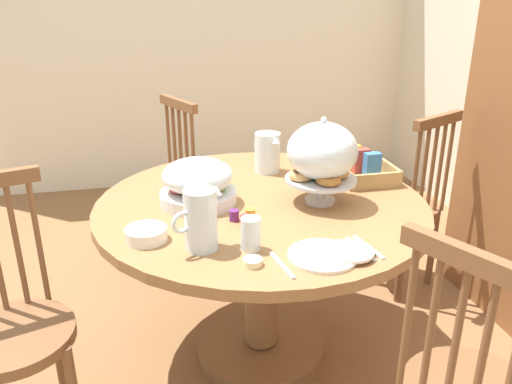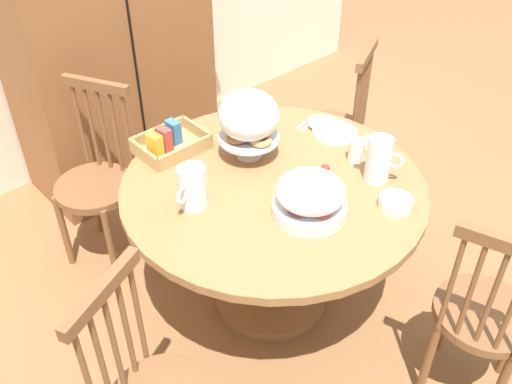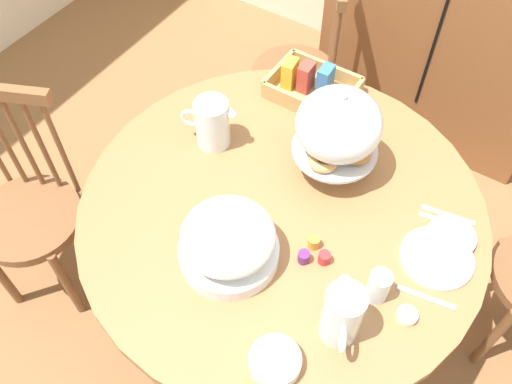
{
  "view_description": "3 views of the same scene",
  "coord_description": "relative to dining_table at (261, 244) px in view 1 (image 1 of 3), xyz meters",
  "views": [
    {
      "loc": [
        1.72,
        -0.39,
        1.52
      ],
      "look_at": [
        -0.21,
        0.04,
        0.74
      ],
      "focal_mm": 35.96,
      "sensor_mm": 36.0,
      "label": 1
    },
    {
      "loc": [
        -1.48,
        -1.35,
        2.22
      ],
      "look_at": [
        -0.21,
        0.04,
        0.74
      ],
      "focal_mm": 40.04,
      "sensor_mm": 36.0,
      "label": 2
    },
    {
      "loc": [
        0.37,
        -0.86,
        2.19
      ],
      "look_at": [
        -0.21,
        0.04,
        0.74
      ],
      "focal_mm": 38.75,
      "sensor_mm": 36.0,
      "label": 3
    }
  ],
  "objects": [
    {
      "name": "ground_plane",
      "position": [
        0.11,
        -0.04,
        -0.55
      ],
      "size": [
        10.0,
        10.0,
        0.0
      ],
      "primitive_type": "plane",
      "color": "brown"
    },
    {
      "name": "butter_dish",
      "position": [
        0.49,
        -0.14,
        0.2
      ],
      "size": [
        0.06,
        0.06,
        0.02
      ],
      "primitive_type": "cylinder",
      "color": "beige",
      "rests_on": "dining_table"
    },
    {
      "name": "windsor_chair_near_window",
      "position": [
        -0.88,
        -0.37,
        -0.1
      ],
      "size": [
        0.44,
        0.44,
        0.97
      ],
      "color": "brown",
      "rests_on": "ground_plane"
    },
    {
      "name": "dining_table",
      "position": [
        0.0,
        0.0,
        0.0
      ],
      "size": [
        1.32,
        1.32,
        0.74
      ],
      "color": "olive",
      "rests_on": "ground_plane"
    },
    {
      "name": "table_knife",
      "position": [
        0.47,
        0.22,
        0.19
      ],
      "size": [
        0.17,
        0.04,
        0.01
      ],
      "primitive_type": "cube",
      "rotation": [
        0.0,
        0.0,
        6.45
      ],
      "color": "silver",
      "rests_on": "dining_table"
    },
    {
      "name": "pastry_stand_with_dome",
      "position": [
        0.06,
        0.22,
        0.39
      ],
      "size": [
        0.28,
        0.28,
        0.34
      ],
      "color": "silver",
      "rests_on": "dining_table"
    },
    {
      "name": "fruit_platter_covered",
      "position": [
        -0.04,
        -0.25,
        0.28
      ],
      "size": [
        0.3,
        0.3,
        0.18
      ],
      "color": "silver",
      "rests_on": "dining_table"
    },
    {
      "name": "soup_spoon",
      "position": [
        0.51,
        -0.06,
        0.19
      ],
      "size": [
        0.17,
        0.04,
        0.01
      ],
      "primitive_type": "cube",
      "rotation": [
        0.0,
        0.0,
        6.45
      ],
      "color": "silver",
      "rests_on": "dining_table"
    },
    {
      "name": "orange_juice_pitcher",
      "position": [
        -0.35,
        0.11,
        0.27
      ],
      "size": [
        0.19,
        0.12,
        0.18
      ],
      "color": "silver",
      "rests_on": "dining_table"
    },
    {
      "name": "cereal_bowl",
      "position": [
        0.25,
        -0.45,
        0.21
      ],
      "size": [
        0.14,
        0.14,
        0.04
      ],
      "primitive_type": "cylinder",
      "color": "white",
      "rests_on": "dining_table"
    },
    {
      "name": "drinking_glass",
      "position": [
        0.39,
        -0.13,
        0.25
      ],
      "size": [
        0.06,
        0.06,
        0.11
      ],
      "primitive_type": "cylinder",
      "color": "silver",
      "rests_on": "dining_table"
    },
    {
      "name": "cereal_basket",
      "position": [
        -0.18,
        0.5,
        0.23
      ],
      "size": [
        0.32,
        0.24,
        0.12
      ],
      "color": "tan",
      "rests_on": "dining_table"
    },
    {
      "name": "windsor_chair_far_side",
      "position": [
        -0.41,
        0.86,
        -0.1
      ],
      "size": [
        0.45,
        0.45,
        0.97
      ],
      "color": "brown",
      "rests_on": "ground_plane"
    },
    {
      "name": "jam_jar_strawberry",
      "position": [
        0.21,
        -0.11,
        0.21
      ],
      "size": [
        0.04,
        0.04,
        0.04
      ],
      "primitive_type": "cylinder",
      "color": "#B7282D",
      "rests_on": "dining_table"
    },
    {
      "name": "dinner_fork",
      "position": [
        0.46,
        0.25,
        0.19
      ],
      "size": [
        0.17,
        0.04,
        0.01
      ],
      "primitive_type": "cube",
      "rotation": [
        0.0,
        0.0,
        6.45
      ],
      "color": "silver",
      "rests_on": "dining_table"
    },
    {
      "name": "windsor_chair_by_cabinet",
      "position": [
        0.27,
        -0.92,
        -0.1
      ],
      "size": [
        0.42,
        0.43,
        0.97
      ],
      "color": "brown",
      "rests_on": "ground_plane"
    },
    {
      "name": "wall_left",
      "position": [
        -2.32,
        0.32,
        0.75
      ],
      "size": [
        0.06,
        4.32,
        2.6
      ],
      "primitive_type": "cube",
      "color": "silver",
      "rests_on": "ground_plane"
    },
    {
      "name": "jam_jar_apricot",
      "position": [
        0.16,
        -0.08,
        0.21
      ],
      "size": [
        0.04,
        0.04,
        0.04
      ],
      "primitive_type": "cylinder",
      "color": "orange",
      "rests_on": "dining_table"
    },
    {
      "name": "china_plate_small",
      "position": [
        0.5,
        0.17,
        0.21
      ],
      "size": [
        0.15,
        0.15,
        0.01
      ],
      "primitive_type": "cylinder",
      "color": "white",
      "rests_on": "china_plate_large"
    },
    {
      "name": "milk_pitcher",
      "position": [
        0.35,
        -0.28,
        0.28
      ],
      "size": [
        0.11,
        0.18,
        0.2
      ],
      "color": "silver",
      "rests_on": "dining_table"
    },
    {
      "name": "jam_jar_grape",
      "position": [
        0.16,
        -0.14,
        0.21
      ],
      "size": [
        0.04,
        0.04,
        0.04
      ],
      "primitive_type": "cylinder",
      "color": "#5B2366",
      "rests_on": "dining_table"
    },
    {
      "name": "china_plate_large",
      "position": [
        0.49,
        0.08,
        0.2
      ],
      "size": [
        0.22,
        0.22,
        0.01
      ],
      "primitive_type": "cylinder",
      "color": "white",
      "rests_on": "dining_table"
    }
  ]
}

